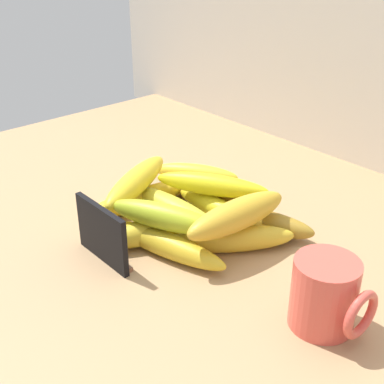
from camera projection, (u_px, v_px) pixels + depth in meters
The scene contains 17 objects.
counter_top at pixel (180, 222), 85.06cm from camera, with size 110.00×76.00×3.00cm, color tan.
chalkboard_sign at pixel (102, 236), 71.35cm from camera, with size 11.00×1.80×8.40cm.
coffee_mug at pixel (326, 295), 59.29cm from camera, with size 9.05×7.55×8.62cm.
banana_0 at pixel (262, 222), 78.54cm from camera, with size 15.93×3.74×3.74cm, color olive.
banana_1 at pixel (209, 191), 86.85cm from camera, with size 18.19×4.25×4.25cm, color #A07519.
banana_2 at pixel (166, 244), 73.22cm from camera, with size 19.73×3.53×3.53cm, color gold.
banana_3 at pixel (175, 211), 80.93cm from camera, with size 20.97×4.21×4.21cm, color gold.
banana_4 at pixel (196, 174), 93.84cm from camera, with size 15.38×3.50×3.50cm, color yellow.
banana_5 at pixel (192, 232), 76.21cm from camera, with size 18.68×3.47×3.47cm, color yellow.
banana_6 at pixel (140, 199), 85.30cm from camera, with size 19.98×3.58×3.58cm, color yellow.
banana_7 at pixel (231, 239), 74.22cm from camera, with size 18.14×3.90×3.90cm, color gold.
banana_8 at pixel (154, 230), 76.15cm from camera, with size 15.81×3.97×3.97cm, color yellow.
banana_9 at pixel (213, 207), 83.13cm from camera, with size 15.13×3.36×3.36cm, color gold.
banana_10 at pixel (136, 181), 82.46cm from camera, with size 18.81×3.93×3.93cm, color yellow.
banana_11 at pixel (212, 185), 82.38cm from camera, with size 18.19×3.45×3.45cm, color yellow.
banana_12 at pixel (163, 216), 72.94cm from camera, with size 16.67×3.72×3.72cm, color #A8BA24.
banana_13 at pixel (237, 215), 71.93cm from camera, with size 17.43×4.37×4.37cm, color gold.
Camera 1 is at (56.11, -47.28, 44.85)cm, focal length 49.15 mm.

